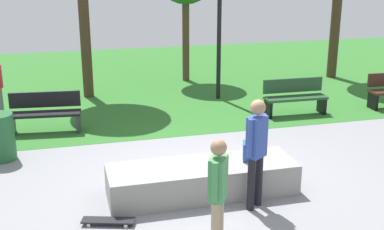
{
  "coord_description": "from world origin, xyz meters",
  "views": [
    {
      "loc": [
        -2.34,
        -7.95,
        3.88
      ],
      "look_at": [
        -0.19,
        0.27,
        1.2
      ],
      "focal_mm": 47.18,
      "sensor_mm": 36.0,
      "label": 1
    }
  ],
  "objects_px": {
    "skater_watching": "(218,188)",
    "park_bench_near_path": "(295,96)",
    "backpack_on_ledge": "(249,151)",
    "park_bench_near_lamppost": "(45,112)",
    "lamp_post": "(220,5)",
    "skater_performing_trick": "(256,145)",
    "concrete_ledge": "(202,179)",
    "skateboard_by_ledge": "(108,221)"
  },
  "relations": [
    {
      "from": "skater_watching",
      "to": "skater_performing_trick",
      "type": "bearing_deg",
      "value": 48.18
    },
    {
      "from": "concrete_ledge",
      "to": "skateboard_by_ledge",
      "type": "bearing_deg",
      "value": -158.63
    },
    {
      "from": "park_bench_near_lamppost",
      "to": "skateboard_by_ledge",
      "type": "bearing_deg",
      "value": -78.28
    },
    {
      "from": "concrete_ledge",
      "to": "skater_watching",
      "type": "xyz_separation_m",
      "value": [
        -0.29,
        -1.76,
        0.69
      ]
    },
    {
      "from": "skater_watching",
      "to": "skateboard_by_ledge",
      "type": "xyz_separation_m",
      "value": [
        -1.37,
        1.11,
        -0.89
      ]
    },
    {
      "from": "concrete_ledge",
      "to": "lamp_post",
      "type": "xyz_separation_m",
      "value": [
        2.08,
        5.7,
        2.35
      ]
    },
    {
      "from": "park_bench_near_path",
      "to": "skater_performing_trick",
      "type": "bearing_deg",
      "value": -122.41
    },
    {
      "from": "backpack_on_ledge",
      "to": "park_bench_near_path",
      "type": "xyz_separation_m",
      "value": [
        2.68,
        3.77,
        -0.21
      ]
    },
    {
      "from": "concrete_ledge",
      "to": "lamp_post",
      "type": "distance_m",
      "value": 6.51
    },
    {
      "from": "skater_performing_trick",
      "to": "skater_watching",
      "type": "distance_m",
      "value": 1.45
    },
    {
      "from": "park_bench_near_path",
      "to": "lamp_post",
      "type": "xyz_separation_m",
      "value": [
        -1.43,
        1.93,
        2.13
      ]
    },
    {
      "from": "park_bench_near_lamppost",
      "to": "park_bench_near_path",
      "type": "distance_m",
      "value": 6.13
    },
    {
      "from": "skater_performing_trick",
      "to": "skater_watching",
      "type": "height_order",
      "value": "skater_performing_trick"
    },
    {
      "from": "backpack_on_ledge",
      "to": "skater_performing_trick",
      "type": "height_order",
      "value": "skater_performing_trick"
    },
    {
      "from": "backpack_on_ledge",
      "to": "skater_watching",
      "type": "relative_size",
      "value": 0.19
    },
    {
      "from": "concrete_ledge",
      "to": "park_bench_near_lamppost",
      "type": "height_order",
      "value": "park_bench_near_lamppost"
    },
    {
      "from": "backpack_on_ledge",
      "to": "park_bench_near_lamppost",
      "type": "height_order",
      "value": "park_bench_near_lamppost"
    },
    {
      "from": "concrete_ledge",
      "to": "park_bench_near_lamppost",
      "type": "xyz_separation_m",
      "value": [
        -2.62,
        3.98,
        0.22
      ]
    },
    {
      "from": "skater_watching",
      "to": "lamp_post",
      "type": "relative_size",
      "value": 0.38
    },
    {
      "from": "skater_watching",
      "to": "park_bench_near_lamppost",
      "type": "height_order",
      "value": "skater_watching"
    },
    {
      "from": "park_bench_near_path",
      "to": "backpack_on_ledge",
      "type": "bearing_deg",
      "value": -125.41
    },
    {
      "from": "skater_watching",
      "to": "backpack_on_ledge",
      "type": "bearing_deg",
      "value": 57.73
    },
    {
      "from": "concrete_ledge",
      "to": "lamp_post",
      "type": "bearing_deg",
      "value": 69.96
    },
    {
      "from": "skateboard_by_ledge",
      "to": "park_bench_near_lamppost",
      "type": "distance_m",
      "value": 4.75
    },
    {
      "from": "skater_performing_trick",
      "to": "lamp_post",
      "type": "bearing_deg",
      "value": 77.64
    },
    {
      "from": "skater_watching",
      "to": "concrete_ledge",
      "type": "bearing_deg",
      "value": 80.8
    },
    {
      "from": "park_bench_near_path",
      "to": "lamp_post",
      "type": "distance_m",
      "value": 3.21
    },
    {
      "from": "backpack_on_ledge",
      "to": "skater_watching",
      "type": "bearing_deg",
      "value": -13.75
    },
    {
      "from": "park_bench_near_lamppost",
      "to": "backpack_on_ledge",
      "type": "bearing_deg",
      "value": -49.05
    },
    {
      "from": "park_bench_near_path",
      "to": "concrete_ledge",
      "type": "bearing_deg",
      "value": -132.93
    },
    {
      "from": "backpack_on_ledge",
      "to": "park_bench_near_lamppost",
      "type": "relative_size",
      "value": 0.2
    },
    {
      "from": "lamp_post",
      "to": "backpack_on_ledge",
      "type": "bearing_deg",
      "value": -102.37
    },
    {
      "from": "skater_watching",
      "to": "skateboard_by_ledge",
      "type": "relative_size",
      "value": 1.99
    },
    {
      "from": "concrete_ledge",
      "to": "skater_watching",
      "type": "distance_m",
      "value": 1.91
    },
    {
      "from": "skater_performing_trick",
      "to": "park_bench_near_path",
      "type": "height_order",
      "value": "skater_performing_trick"
    },
    {
      "from": "concrete_ledge",
      "to": "backpack_on_ledge",
      "type": "height_order",
      "value": "backpack_on_ledge"
    },
    {
      "from": "park_bench_near_path",
      "to": "lamp_post",
      "type": "height_order",
      "value": "lamp_post"
    },
    {
      "from": "skater_watching",
      "to": "skateboard_by_ledge",
      "type": "height_order",
      "value": "skater_watching"
    },
    {
      "from": "concrete_ledge",
      "to": "skateboard_by_ledge",
      "type": "xyz_separation_m",
      "value": [
        -1.66,
        -0.65,
        -0.2
      ]
    },
    {
      "from": "backpack_on_ledge",
      "to": "skateboard_by_ledge",
      "type": "bearing_deg",
      "value": -56.78
    },
    {
      "from": "skater_watching",
      "to": "park_bench_near_path",
      "type": "bearing_deg",
      "value": 55.57
    },
    {
      "from": "skater_performing_trick",
      "to": "lamp_post",
      "type": "height_order",
      "value": "lamp_post"
    }
  ]
}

